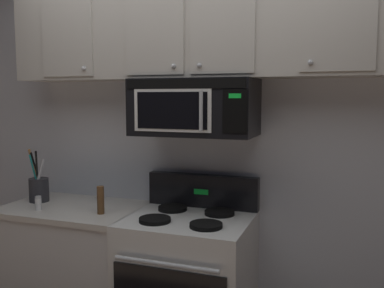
% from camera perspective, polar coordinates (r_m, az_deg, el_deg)
% --- Properties ---
extents(back_wall, '(5.20, 0.10, 2.70)m').
position_cam_1_polar(back_wall, '(2.90, 1.99, 0.61)').
color(back_wall, silver).
rests_on(back_wall, ground_plane).
extents(stove_range, '(0.76, 0.69, 1.12)m').
position_cam_1_polar(stove_range, '(2.80, -0.48, -18.41)').
color(stove_range, white).
rests_on(stove_range, ground_plane).
extents(over_range_microwave, '(0.76, 0.43, 0.35)m').
position_cam_1_polar(over_range_microwave, '(2.65, 0.36, 4.96)').
color(over_range_microwave, black).
extents(upper_cabinets, '(2.50, 0.36, 0.55)m').
position_cam_1_polar(upper_cabinets, '(2.71, 0.60, 14.53)').
color(upper_cabinets, '#BCB7AD').
extents(counter_segment, '(0.93, 0.65, 0.90)m').
position_cam_1_polar(counter_segment, '(3.17, -15.41, -15.88)').
color(counter_segment, silver).
rests_on(counter_segment, ground_plane).
extents(utensil_crock_charcoal, '(0.14, 0.14, 0.38)m').
position_cam_1_polar(utensil_crock_charcoal, '(3.21, -19.89, -5.57)').
color(utensil_crock_charcoal, '#2D2D33').
rests_on(utensil_crock_charcoal, counter_segment).
extents(salt_shaker, '(0.04, 0.04, 0.09)m').
position_cam_1_polar(salt_shaker, '(2.99, -19.94, -7.47)').
color(salt_shaker, white).
rests_on(salt_shaker, counter_segment).
extents(pepper_mill, '(0.04, 0.04, 0.18)m').
position_cam_1_polar(pepper_mill, '(2.77, -12.17, -7.36)').
color(pepper_mill, brown).
rests_on(pepper_mill, counter_segment).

